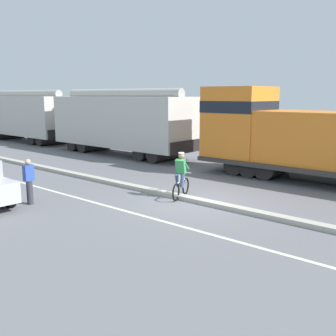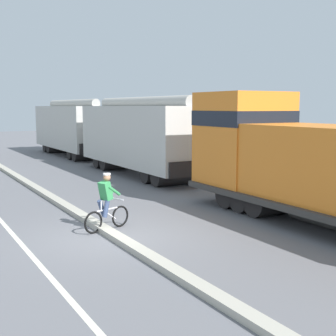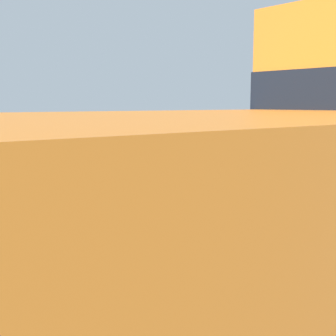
{
  "view_description": "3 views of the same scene",
  "coord_description": "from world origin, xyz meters",
  "px_view_note": "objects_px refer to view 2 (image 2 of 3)",
  "views": [
    {
      "loc": [
        -11.04,
        -8.22,
        3.81
      ],
      "look_at": [
        0.24,
        1.42,
        1.04
      ],
      "focal_mm": 42.0,
      "sensor_mm": 36.0,
      "label": 1
    },
    {
      "loc": [
        -4.98,
        -12.03,
        3.67
      ],
      "look_at": [
        2.51,
        1.17,
        1.67
      ],
      "focal_mm": 50.0,
      "sensor_mm": 36.0,
      "label": 2
    },
    {
      "loc": [
        8.29,
        -3.74,
        3.17
      ],
      "look_at": [
        -4.71,
        6.91,
        0.84
      ],
      "focal_mm": 50.0,
      "sensor_mm": 36.0,
      "label": 3
    }
  ],
  "objects_px": {
    "locomotive": "(315,167)",
    "cyclist": "(106,203)",
    "hopper_car_lead": "(142,137)",
    "hopper_car_middle": "(73,128)"
  },
  "relations": [
    {
      "from": "locomotive",
      "to": "cyclist",
      "type": "distance_m",
      "value": 6.55
    },
    {
      "from": "locomotive",
      "to": "hopper_car_middle",
      "type": "relative_size",
      "value": 1.1
    },
    {
      "from": "hopper_car_lead",
      "to": "cyclist",
      "type": "height_order",
      "value": "hopper_car_lead"
    },
    {
      "from": "hopper_car_lead",
      "to": "locomotive",
      "type": "bearing_deg",
      "value": -90.0
    },
    {
      "from": "hopper_car_middle",
      "to": "cyclist",
      "type": "xyz_separation_m",
      "value": [
        -5.99,
        -21.3,
        -1.26
      ]
    },
    {
      "from": "locomotive",
      "to": "hopper_car_lead",
      "type": "bearing_deg",
      "value": 90.0
    },
    {
      "from": "hopper_car_lead",
      "to": "cyclist",
      "type": "xyz_separation_m",
      "value": [
        -5.99,
        -9.7,
        -1.26
      ]
    },
    {
      "from": "hopper_car_lead",
      "to": "hopper_car_middle",
      "type": "relative_size",
      "value": 1.0
    },
    {
      "from": "hopper_car_middle",
      "to": "locomotive",
      "type": "bearing_deg",
      "value": -90.0
    },
    {
      "from": "hopper_car_lead",
      "to": "cyclist",
      "type": "relative_size",
      "value": 6.18
    }
  ]
}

